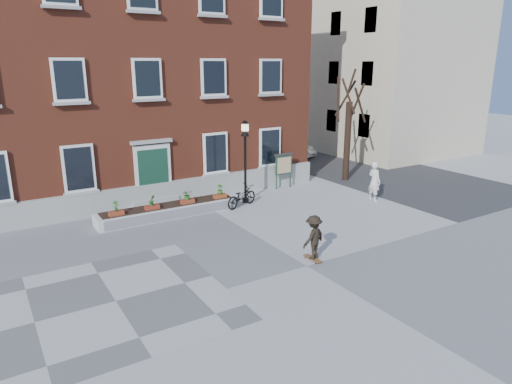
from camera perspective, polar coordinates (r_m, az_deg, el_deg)
ground at (r=15.32m, az=6.38°, el=-9.18°), size 100.00×100.00×0.00m
checker_patch at (r=13.74m, az=-17.13°, el=-12.91°), size 6.00×6.00×0.01m
bicycle at (r=21.12m, az=-1.82°, el=-0.55°), size 2.00×1.24×0.99m
parked_car at (r=32.81m, az=4.23°, el=5.56°), size 2.66×3.98×1.24m
bystander at (r=22.66m, az=14.57°, el=1.32°), size 0.47×0.71×1.93m
brick_building at (r=25.70m, az=-17.28°, el=14.83°), size 18.40×10.85×12.60m
planter_assembly at (r=20.18m, az=-10.83°, el=-2.18°), size 6.20×1.12×1.15m
bare_tree at (r=26.11m, az=11.41°, el=7.47°), size 1.83×1.83×6.16m
side_street at (r=40.62m, az=9.69°, el=16.44°), size 15.20×36.00×14.50m
lamp_post at (r=21.33m, az=-1.36°, el=5.27°), size 0.40×0.40×3.93m
notice_board at (r=24.16m, az=3.48°, el=3.41°), size 1.10×0.16×1.87m
skateboarder at (r=15.45m, az=7.21°, el=-5.64°), size 1.09×0.80×1.59m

